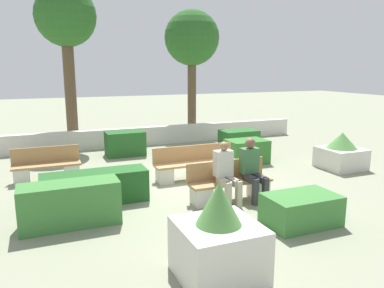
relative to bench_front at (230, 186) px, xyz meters
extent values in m
plane|color=gray|center=(-0.20, 1.27, -0.32)|extent=(60.00, 60.00, 0.00)
cube|color=beige|center=(-0.20, 6.41, 0.01)|extent=(12.60, 0.30, 0.66)
cube|color=#A37A4C|center=(0.00, -0.04, 0.09)|extent=(1.83, 0.44, 0.05)
cube|color=#A37A4C|center=(0.00, 0.20, 0.31)|extent=(1.83, 0.04, 0.40)
cube|color=beige|center=(-0.69, -0.04, -0.13)|extent=(0.36, 0.40, 0.38)
cube|color=beige|center=(0.69, -0.04, -0.13)|extent=(0.36, 0.40, 0.38)
cube|color=#A37A4C|center=(-0.04, 1.71, 0.09)|extent=(2.18, 0.44, 0.05)
cube|color=#A37A4C|center=(-0.04, 1.95, 0.31)|extent=(2.18, 0.04, 0.40)
cube|color=beige|center=(-0.90, 1.71, -0.13)|extent=(0.36, 0.40, 0.38)
cube|color=beige|center=(0.82, 1.71, -0.13)|extent=(0.36, 0.40, 0.38)
cube|color=#A37A4C|center=(-3.57, 2.96, 0.09)|extent=(1.63, 0.44, 0.05)
cube|color=#A37A4C|center=(-3.57, 3.20, 0.31)|extent=(1.63, 0.04, 0.40)
cube|color=beige|center=(-4.15, 2.96, -0.13)|extent=(0.36, 0.40, 0.38)
cube|color=beige|center=(-2.98, 2.96, -0.13)|extent=(0.36, 0.40, 0.38)
cube|color=#B2A893|center=(-0.28, -0.25, 0.18)|extent=(0.14, 0.46, 0.13)
cube|color=#B2A893|center=(-0.08, -0.25, 0.18)|extent=(0.14, 0.46, 0.13)
cube|color=#B2A893|center=(-0.30, -0.48, -0.04)|extent=(0.11, 0.11, 0.56)
cube|color=#B2A893|center=(-0.06, -0.48, -0.04)|extent=(0.11, 0.11, 0.56)
cube|color=beige|center=(-0.18, -0.01, 0.51)|extent=(0.38, 0.22, 0.54)
sphere|color=#936B4C|center=(-0.18, -0.03, 0.88)|extent=(0.19, 0.19, 0.19)
cube|color=#333338|center=(0.35, -0.25, 0.18)|extent=(0.14, 0.46, 0.13)
cube|color=#333338|center=(0.55, -0.25, 0.18)|extent=(0.14, 0.46, 0.13)
cube|color=#333338|center=(0.33, -0.48, -0.04)|extent=(0.11, 0.11, 0.56)
cube|color=#333338|center=(0.57, -0.48, -0.04)|extent=(0.11, 0.11, 0.56)
cube|color=#3D6B42|center=(0.45, -0.01, 0.51)|extent=(0.38, 0.22, 0.54)
sphere|color=brown|center=(0.45, -0.03, 0.89)|extent=(0.22, 0.22, 0.22)
cube|color=#235623|center=(-2.68, 0.90, 0.02)|extent=(2.15, 0.65, 0.67)
cube|color=#33702D|center=(1.98, 2.64, 0.03)|extent=(1.16, 0.83, 0.70)
cube|color=#235623|center=(-1.14, 5.02, 0.07)|extent=(1.21, 0.77, 0.78)
cube|color=#286028|center=(2.72, 4.43, 0.02)|extent=(1.25, 0.80, 0.67)
cube|color=#3D7A38|center=(-3.26, -0.08, 0.08)|extent=(1.72, 0.63, 0.79)
cube|color=#3D7A38|center=(0.58, -1.63, -0.04)|extent=(1.29, 0.82, 0.55)
cube|color=beige|center=(-1.59, -2.64, 0.07)|extent=(1.05, 1.05, 0.77)
cone|color=#569347|center=(-1.59, -2.64, 0.74)|extent=(0.61, 0.61, 0.57)
cube|color=beige|center=(4.11, 1.10, -0.03)|extent=(1.08, 1.08, 0.58)
cone|color=#569347|center=(4.11, 1.10, 0.49)|extent=(0.83, 0.83, 0.45)
cylinder|color=brown|center=(-2.53, 7.41, 1.67)|extent=(0.40, 0.40, 3.97)
sphere|color=#285B23|center=(-2.53, 7.41, 4.23)|extent=(2.10, 2.10, 2.10)
cylinder|color=brown|center=(2.16, 7.36, 1.36)|extent=(0.35, 0.35, 3.36)
sphere|color=#285B23|center=(2.16, 7.36, 3.64)|extent=(2.16, 2.16, 2.16)
camera|label=1|loc=(-3.66, -6.75, 2.45)|focal=35.00mm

